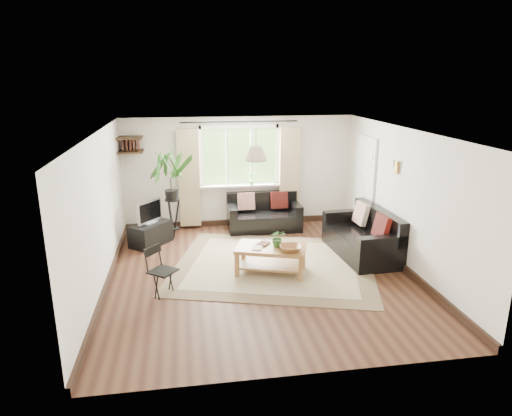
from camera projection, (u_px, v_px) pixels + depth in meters
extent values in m
plane|color=#321910|center=(260.00, 274.00, 7.73)|extent=(5.50, 5.50, 0.00)
plane|color=white|center=(260.00, 132.00, 7.06)|extent=(5.50, 5.50, 0.00)
cube|color=silver|center=(239.00, 172.00, 10.00)|extent=(5.00, 0.02, 2.40)
cube|color=silver|center=(303.00, 277.00, 4.78)|extent=(5.00, 0.02, 2.40)
cube|color=silver|center=(100.00, 213.00, 7.02)|extent=(0.02, 5.50, 2.40)
cube|color=silver|center=(404.00, 200.00, 7.77)|extent=(0.02, 5.50, 2.40)
cube|color=beige|center=(274.00, 265.00, 8.08)|extent=(4.11, 3.77, 0.02)
cube|color=silver|center=(364.00, 188.00, 9.43)|extent=(0.06, 0.96, 2.06)
imported|color=#2D5E25|center=(278.00, 238.00, 7.63)|extent=(0.30, 0.27, 0.30)
imported|color=brown|center=(290.00, 248.00, 7.47)|extent=(0.38, 0.38, 0.09)
imported|color=white|center=(253.00, 247.00, 7.59)|extent=(0.21, 0.25, 0.02)
imported|color=#512D20|center=(259.00, 243.00, 7.80)|extent=(0.28, 0.29, 0.02)
cube|color=black|center=(151.00, 234.00, 9.03)|extent=(0.88, 0.93, 0.44)
imported|color=#2D6023|center=(251.00, 179.00, 9.96)|extent=(0.14, 0.10, 0.27)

